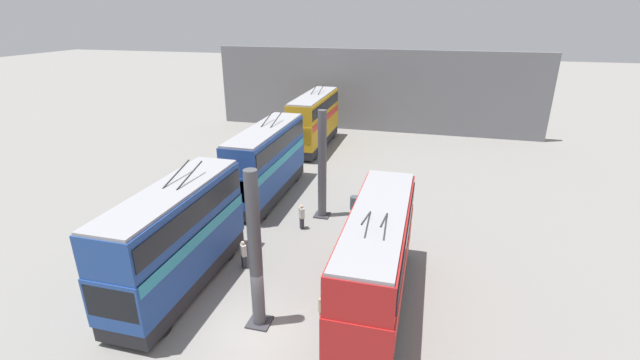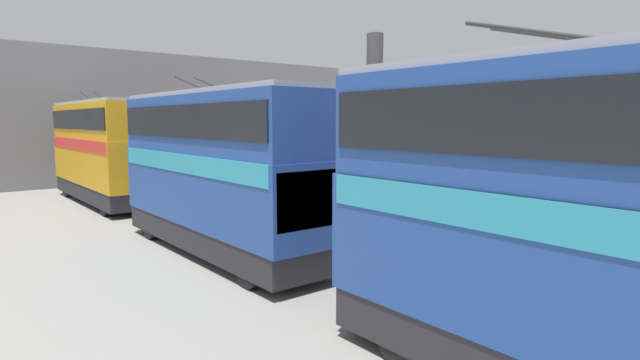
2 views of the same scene
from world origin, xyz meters
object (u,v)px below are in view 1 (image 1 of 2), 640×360
(oil_drum, at_px, (355,203))
(bus_right_mid, at_px, (267,158))
(person_aisle_midway, at_px, (302,216))
(person_by_left_row, at_px, (323,309))
(person_by_right_row, at_px, (244,254))
(bus_right_near, at_px, (176,234))
(bus_left_far, at_px, (377,254))
(bus_right_far, at_px, (314,118))

(oil_drum, bearing_deg, bus_right_mid, 84.65)
(person_aisle_midway, distance_m, person_by_left_row, 8.89)
(person_by_right_row, distance_m, oil_drum, 9.56)
(bus_right_near, xyz_separation_m, bus_right_mid, (11.51, 0.00, -0.03))
(bus_right_near, height_order, oil_drum, bus_right_near)
(bus_right_mid, bearing_deg, person_by_left_row, -149.47)
(bus_right_near, distance_m, person_aisle_midway, 8.50)
(person_aisle_midway, relative_size, oil_drum, 1.77)
(bus_left_far, height_order, bus_right_mid, bus_right_mid)
(person_by_left_row, xyz_separation_m, person_by_right_row, (3.27, 5.13, -0.03))
(bus_right_mid, height_order, oil_drum, bus_right_mid)
(bus_left_far, distance_m, person_aisle_midway, 8.52)
(bus_right_near, height_order, person_by_left_row, bus_right_near)
(oil_drum, bearing_deg, bus_left_far, -164.59)
(person_by_left_row, bearing_deg, bus_right_mid, -40.56)
(bus_left_far, xyz_separation_m, bus_right_near, (-0.95, 9.24, 0.22))
(bus_right_near, height_order, bus_right_mid, bus_right_near)
(bus_right_mid, xyz_separation_m, person_by_right_row, (-9.14, -2.18, -2.09))
(bus_right_far, bearing_deg, oil_drum, -153.77)
(bus_right_near, xyz_separation_m, person_by_right_row, (2.37, -2.18, -2.12))
(person_by_left_row, relative_size, person_by_right_row, 1.03)
(person_aisle_midway, bearing_deg, bus_right_mid, 96.69)
(person_aisle_midway, distance_m, oil_drum, 4.50)
(bus_right_near, height_order, person_aisle_midway, bus_right_near)
(bus_left_far, distance_m, bus_right_far, 24.91)
(bus_right_mid, bearing_deg, person_aisle_midway, -137.64)
(bus_right_mid, relative_size, bus_right_far, 0.95)
(bus_right_far, xyz_separation_m, person_by_left_row, (-24.97, -7.32, -2.11))
(person_aisle_midway, bearing_deg, person_by_left_row, -102.71)
(bus_right_mid, xyz_separation_m, person_aisle_midway, (-4.22, -3.85, -2.06))
(bus_right_mid, xyz_separation_m, bus_right_far, (12.57, 0.00, 0.05))
(person_by_right_row, bearing_deg, bus_right_mid, -118.34)
(bus_right_far, distance_m, person_by_left_row, 26.11)
(bus_left_far, height_order, oil_drum, bus_left_far)
(bus_right_mid, bearing_deg, bus_left_far, -138.82)
(bus_right_near, relative_size, oil_drum, 9.97)
(bus_right_near, xyz_separation_m, person_by_left_row, (-0.90, -7.32, -2.09))
(bus_right_near, bearing_deg, bus_right_mid, 0.00)
(person_by_left_row, bearing_deg, oil_drum, -67.10)
(person_by_left_row, bearing_deg, bus_left_far, -117.24)
(bus_right_near, relative_size, person_by_left_row, 5.64)
(bus_left_far, bearing_deg, bus_right_far, 21.77)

